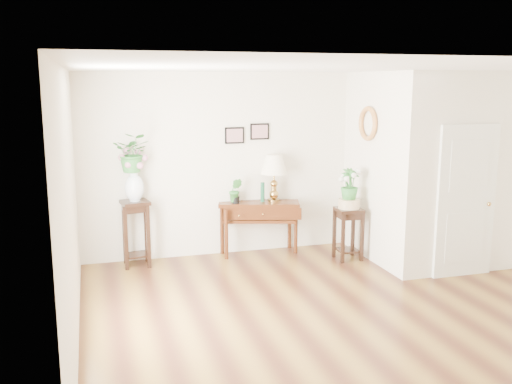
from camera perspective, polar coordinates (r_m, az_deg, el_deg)
name	(u,v)px	position (r m, az deg, el deg)	size (l,w,h in m)	color
floor	(347,313)	(6.87, 9.13, -11.87)	(6.00, 5.50, 0.02)	brown
ceiling	(355,68)	(6.35, 9.91, 12.15)	(6.00, 5.50, 0.02)	white
wall_back	(274,163)	(8.98, 1.85, 2.94)	(6.00, 0.02, 2.80)	#EDE1C7
wall_left	(70,212)	(5.83, -18.08, -1.96)	(0.02, 5.50, 2.80)	#EDE1C7
partition	(426,166)	(9.02, 16.64, 2.51)	(1.80, 1.95, 2.80)	#EDE1C7
door	(466,201)	(8.27, 20.26, -0.90)	(0.90, 0.05, 2.10)	silver
art_print_left	(235,135)	(8.73, -2.16, 5.68)	(0.30, 0.02, 0.25)	black
art_print_right	(260,132)	(8.83, 0.36, 6.07)	(0.30, 0.02, 0.25)	black
wall_ornament	(368,124)	(8.58, 11.11, 6.73)	(0.51, 0.51, 0.07)	orange
console_table	(259,228)	(8.92, 0.30, -3.59)	(1.24, 0.41, 0.83)	#381A0B
table_lamp	(274,179)	(8.83, 1.81, 1.32)	(0.42, 0.42, 0.74)	#AB823F
green_vase	(263,191)	(8.81, 0.66, 0.11)	(0.06, 0.06, 0.30)	#185034
potted_plant	(235,191)	(8.69, -2.07, 0.06)	(0.20, 0.16, 0.37)	#317D32
plant_stand_a	(136,233)	(8.49, -11.89, -4.07)	(0.38, 0.38, 0.97)	black
porcelain_vase	(134,186)	(8.34, -12.08, 0.64)	(0.27, 0.27, 0.47)	white
lily_arrangement	(133,154)	(8.27, -12.21, 3.76)	(0.51, 0.44, 0.57)	#317D32
plant_stand_b	(348,234)	(8.74, 9.19, -4.14)	(0.37, 0.37, 0.79)	black
ceramic_bowl	(349,203)	(8.63, 9.29, -1.09)	(0.32, 0.32, 0.14)	beige
narcissus	(350,185)	(8.58, 9.34, 0.74)	(0.27, 0.27, 0.48)	#317D32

